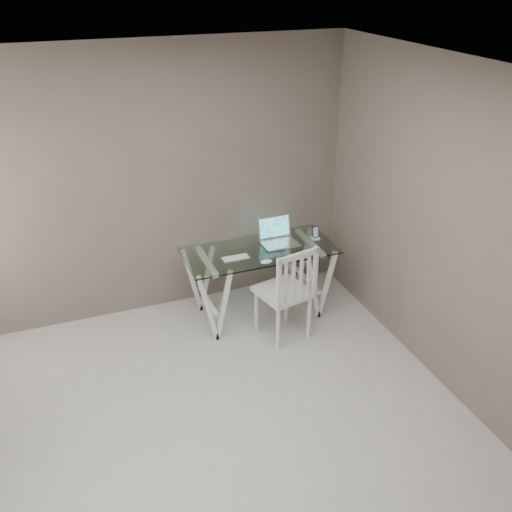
# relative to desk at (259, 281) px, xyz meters

# --- Properties ---
(room) EXTENTS (4.50, 4.52, 2.71)m
(room) POSITION_rel_desk_xyz_m (-0.97, -1.69, 1.33)
(room) COLOR #AFADA7
(room) RESTS_ON ground
(desk) EXTENTS (1.50, 0.70, 0.75)m
(desk) POSITION_rel_desk_xyz_m (0.00, 0.00, 0.00)
(desk) COLOR silver
(desk) RESTS_ON ground
(chair) EXTENTS (0.54, 0.54, 1.00)m
(chair) POSITION_rel_desk_xyz_m (0.10, -0.51, 0.17)
(chair) COLOR silver
(chair) RESTS_ON ground
(laptop) EXTENTS (0.35, 0.30, 0.25)m
(laptop) POSITION_rel_desk_xyz_m (0.23, 0.10, 0.42)
(laptop) COLOR silver
(laptop) RESTS_ON desk
(keyboard) EXTENTS (0.28, 0.12, 0.01)m
(keyboard) POSITION_rel_desk_xyz_m (-0.28, -0.09, 0.37)
(keyboard) COLOR silver
(keyboard) RESTS_ON desk
(mouse) EXTENTS (0.12, 0.07, 0.04)m
(mouse) POSITION_rel_desk_xyz_m (-0.04, -0.29, 0.38)
(mouse) COLOR silver
(mouse) RESTS_ON desk
(phone_dock) EXTENTS (0.07, 0.07, 0.14)m
(phone_dock) POSITION_rel_desk_xyz_m (0.63, 0.02, 0.40)
(phone_dock) COLOR white
(phone_dock) RESTS_ON desk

